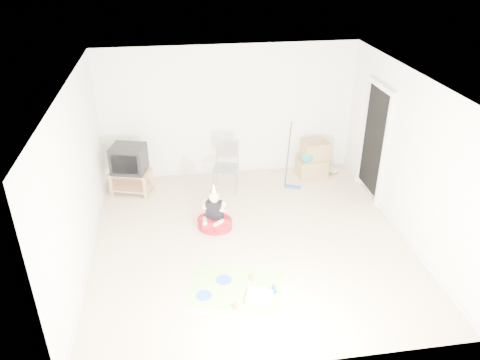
{
  "coord_description": "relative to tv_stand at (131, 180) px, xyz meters",
  "views": [
    {
      "loc": [
        -1.08,
        -6.12,
        4.41
      ],
      "look_at": [
        -0.1,
        0.4,
        0.9
      ],
      "focal_mm": 35.0,
      "sensor_mm": 36.0,
      "label": 1
    }
  ],
  "objects": [
    {
      "name": "cardboard_boxes",
      "position": [
        3.59,
        0.18,
        0.08
      ],
      "size": [
        0.61,
        0.48,
        0.73
      ],
      "color": "#9D7D4C",
      "rests_on": "ground"
    },
    {
      "name": "book_pile",
      "position": [
        4.01,
        0.24,
        -0.23
      ],
      "size": [
        0.27,
        0.3,
        0.08
      ],
      "color": "#246E4C",
      "rests_on": "ground"
    },
    {
      "name": "blue_party_hat",
      "position": [
        2.07,
        -3.15,
        -0.18
      ],
      "size": [
        0.12,
        0.12,
        0.15
      ],
      "primitive_type": "cone",
      "rotation": [
        0.0,
        0.0,
        -0.13
      ],
      "color": "#1A44B8",
      "rests_on": "party_mat"
    },
    {
      "name": "party_mat",
      "position": [
        1.57,
        -2.98,
        -0.26
      ],
      "size": [
        1.48,
        1.24,
        0.01
      ],
      "primitive_type": "cube",
      "rotation": [
        0.0,
        0.0,
        -0.29
      ],
      "color": "#EA317E",
      "rests_on": "ground"
    },
    {
      "name": "blue_plate_far",
      "position": [
        1.11,
        -3.08,
        -0.26
      ],
      "size": [
        0.26,
        0.26,
        0.01
      ],
      "primitive_type": "cylinder",
      "rotation": [
        0.0,
        0.0,
        -0.29
      ],
      "color": "blue",
      "rests_on": "party_mat"
    },
    {
      "name": "crt_tv",
      "position": [
        -0.0,
        0.0,
        0.44
      ],
      "size": [
        0.7,
        0.63,
        0.52
      ],
      "primitive_type": "cube",
      "rotation": [
        0.0,
        0.0,
        -0.26
      ],
      "color": "black",
      "rests_on": "tv_stand"
    },
    {
      "name": "ground",
      "position": [
        1.95,
        -1.88,
        -0.27
      ],
      "size": [
        5.0,
        5.0,
        0.0
      ],
      "primitive_type": "plane",
      "color": "beige",
      "rests_on": "ground"
    },
    {
      "name": "seated_woman",
      "position": [
        1.43,
        -1.43,
        -0.08
      ],
      "size": [
        0.76,
        0.76,
        0.84
      ],
      "color": "maroon",
      "rests_on": "ground"
    },
    {
      "name": "orange_cup_far",
      "position": [
        1.51,
        -3.37,
        -0.22
      ],
      "size": [
        0.09,
        0.09,
        0.08
      ],
      "primitive_type": "cylinder",
      "rotation": [
        0.0,
        0.0,
        -0.51
      ],
      "color": "#CA6916",
      "rests_on": "party_mat"
    },
    {
      "name": "doorway_recess",
      "position": [
        4.43,
        -0.68,
        0.76
      ],
      "size": [
        0.02,
        0.9,
        2.05
      ],
      "primitive_type": "cube",
      "color": "black",
      "rests_on": "ground"
    },
    {
      "name": "tv_stand",
      "position": [
        0.0,
        0.0,
        0.0
      ],
      "size": [
        0.82,
        0.65,
        0.45
      ],
      "color": "#A17549",
      "rests_on": "ground"
    },
    {
      "name": "birthday_cake",
      "position": [
        1.85,
        -3.27,
        -0.22
      ],
      "size": [
        0.42,
        0.38,
        0.16
      ],
      "color": "silver",
      "rests_on": "party_mat"
    },
    {
      "name": "orange_cup_near",
      "position": [
        1.82,
        -2.85,
        -0.22
      ],
      "size": [
        0.07,
        0.07,
        0.07
      ],
      "primitive_type": "cylinder",
      "rotation": [
        0.0,
        0.0,
        0.11
      ],
      "color": "#CA6916",
      "rests_on": "party_mat"
    },
    {
      "name": "blue_plate_near",
      "position": [
        1.42,
        -2.8,
        -0.26
      ],
      "size": [
        0.22,
        0.22,
        0.01
      ],
      "primitive_type": "cylinder",
      "rotation": [
        0.0,
        0.0,
        -0.0
      ],
      "color": "blue",
      "rests_on": "party_mat"
    },
    {
      "name": "folding_chair",
      "position": [
        1.78,
        -0.17,
        0.21
      ],
      "size": [
        0.54,
        0.52,
        0.99
      ],
      "color": "gray",
      "rests_on": "ground"
    },
    {
      "name": "floor_mop",
      "position": [
        3.07,
        -0.28,
        -0.01
      ],
      "size": [
        0.33,
        0.39,
        1.24
      ],
      "color": "#2458B4",
      "rests_on": "ground"
    }
  ]
}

